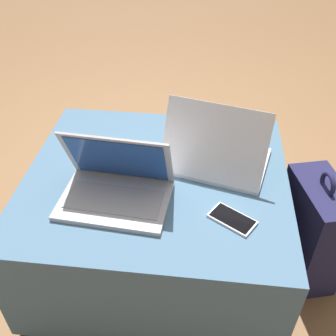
{
  "coord_description": "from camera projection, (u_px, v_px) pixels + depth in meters",
  "views": [
    {
      "loc": [
        0.15,
        -1.01,
        1.32
      ],
      "look_at": [
        0.05,
        -0.05,
        0.54
      ],
      "focal_mm": 42.0,
      "sensor_mm": 36.0,
      "label": 1
    }
  ],
  "objects": [
    {
      "name": "laptop_near",
      "position": [
        116.0,
        186.0,
        1.22
      ],
      "size": [
        0.35,
        0.26,
        0.23
      ],
      "rotation": [
        0.0,
        0.0,
        -0.07
      ],
      "color": "#B7B7BC",
      "rests_on": "ottoman"
    },
    {
      "name": "cell_phone",
      "position": [
        232.0,
        219.0,
        1.17
      ],
      "size": [
        0.15,
        0.13,
        0.01
      ],
      "rotation": [
        0.0,
        0.0,
        4.15
      ],
      "color": "white",
      "rests_on": "ottoman"
    },
    {
      "name": "backpack",
      "position": [
        314.0,
        232.0,
        1.47
      ],
      "size": [
        0.26,
        0.32,
        0.49
      ],
      "rotation": [
        0.0,
        0.0,
        1.83
      ],
      "color": "#23234C",
      "rests_on": "ground_plane"
    },
    {
      "name": "laptop_far",
      "position": [
        216.0,
        155.0,
        1.34
      ],
      "size": [
        0.39,
        0.33,
        0.25
      ],
      "rotation": [
        0.0,
        0.0,
        2.9
      ],
      "color": "silver",
      "rests_on": "ottoman"
    },
    {
      "name": "ground_plane",
      "position": [
        158.0,
        260.0,
        1.62
      ],
      "size": [
        14.0,
        14.0,
        0.0
      ],
      "primitive_type": "plane",
      "color": "olive"
    },
    {
      "name": "ottoman",
      "position": [
        157.0,
        222.0,
        1.48
      ],
      "size": [
        0.89,
        0.79,
        0.46
      ],
      "color": "#2A3D4E",
      "rests_on": "ground_plane"
    }
  ]
}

